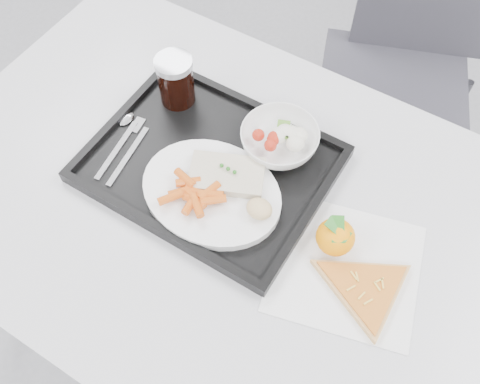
# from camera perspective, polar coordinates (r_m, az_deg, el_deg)

# --- Properties ---
(table) EXTENTS (1.20, 0.80, 0.75)m
(table) POSITION_cam_1_polar(r_m,az_deg,el_deg) (1.06, -1.34, -2.70)
(table) COLOR #B8B8BB
(table) RESTS_ON ground
(chair) EXTENTS (0.54, 0.55, 0.93)m
(chair) POSITION_cam_1_polar(r_m,az_deg,el_deg) (1.62, 17.76, 13.93)
(chair) COLOR #34323A
(chair) RESTS_ON ground
(tray) EXTENTS (0.45, 0.35, 0.03)m
(tray) POSITION_cam_1_polar(r_m,az_deg,el_deg) (1.04, -3.28, 2.88)
(tray) COLOR black
(tray) RESTS_ON table
(dinner_plate) EXTENTS (0.27, 0.27, 0.02)m
(dinner_plate) POSITION_cam_1_polar(r_m,az_deg,el_deg) (0.99, -3.05, -0.03)
(dinner_plate) COLOR white
(dinner_plate) RESTS_ON tray
(fish_fillet) EXTENTS (0.16, 0.13, 0.03)m
(fish_fillet) POSITION_cam_1_polar(r_m,az_deg,el_deg) (0.99, -1.42, 1.88)
(fish_fillet) COLOR beige
(fish_fillet) RESTS_ON dinner_plate
(bread_roll) EXTENTS (0.05, 0.04, 0.03)m
(bread_roll) POSITION_cam_1_polar(r_m,az_deg,el_deg) (0.94, 2.08, -1.79)
(bread_roll) COLOR #D3BB7E
(bread_roll) RESTS_ON dinner_plate
(salad_bowl) EXTENTS (0.15, 0.15, 0.05)m
(salad_bowl) POSITION_cam_1_polar(r_m,az_deg,el_deg) (1.04, 4.24, 5.58)
(salad_bowl) COLOR white
(salad_bowl) RESTS_ON tray
(cola_glass) EXTENTS (0.08, 0.08, 0.11)m
(cola_glass) POSITION_cam_1_polar(r_m,az_deg,el_deg) (1.10, -6.88, 11.81)
(cola_glass) COLOR black
(cola_glass) RESTS_ON tray
(cutlery) EXTENTS (0.09, 0.17, 0.01)m
(cutlery) POSITION_cam_1_polar(r_m,az_deg,el_deg) (1.09, -12.16, 5.56)
(cutlery) COLOR silver
(cutlery) RESTS_ON tray
(napkin) EXTENTS (0.30, 0.29, 0.00)m
(napkin) POSITION_cam_1_polar(r_m,az_deg,el_deg) (0.96, 11.21, -7.97)
(napkin) COLOR white
(napkin) RESTS_ON table
(tangerine) EXTENTS (0.07, 0.07, 0.07)m
(tangerine) POSITION_cam_1_polar(r_m,az_deg,el_deg) (0.94, 10.14, -4.73)
(tangerine) COLOR #FF9A08
(tangerine) RESTS_ON napkin
(pizza_slice) EXTENTS (0.21, 0.21, 0.02)m
(pizza_slice) POSITION_cam_1_polar(r_m,az_deg,el_deg) (0.94, 13.20, -10.01)
(pizza_slice) COLOR tan
(pizza_slice) RESTS_ON napkin
(carrot_pile) EXTENTS (0.12, 0.09, 0.02)m
(carrot_pile) POSITION_cam_1_polar(r_m,az_deg,el_deg) (0.96, -4.87, -0.27)
(carrot_pile) COLOR #D25817
(carrot_pile) RESTS_ON dinner_plate
(salad_contents) EXTENTS (0.10, 0.08, 0.03)m
(salad_contents) POSITION_cam_1_polar(r_m,az_deg,el_deg) (1.03, 4.82, 5.89)
(salad_contents) COLOR #B72512
(salad_contents) RESTS_ON salad_bowl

